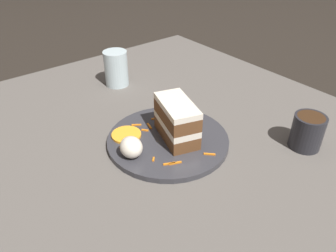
{
  "coord_description": "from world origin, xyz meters",
  "views": [
    {
      "loc": [
        -0.45,
        0.41,
        0.48
      ],
      "look_at": [
        0.03,
        0.03,
        0.07
      ],
      "focal_mm": 35.0,
      "sensor_mm": 36.0,
      "label": 1
    }
  ],
  "objects_px": {
    "orange_garnish": "(126,135)",
    "drinking_glass": "(116,71)",
    "cream_dollop": "(131,147)",
    "coffee_mug": "(308,131)",
    "cake_slice": "(177,120)",
    "plate": "(168,140)"
  },
  "relations": [
    {
      "from": "cake_slice",
      "to": "plate",
      "type": "bearing_deg",
      "value": 163.66
    },
    {
      "from": "cake_slice",
      "to": "cream_dollop",
      "type": "xyz_separation_m",
      "value": [
        0.01,
        0.12,
        -0.02
      ]
    },
    {
      "from": "cake_slice",
      "to": "orange_garnish",
      "type": "distance_m",
      "value": 0.12
    },
    {
      "from": "drinking_glass",
      "to": "coffee_mug",
      "type": "distance_m",
      "value": 0.56
    },
    {
      "from": "cream_dollop",
      "to": "orange_garnish",
      "type": "bearing_deg",
      "value": -23.81
    },
    {
      "from": "orange_garnish",
      "to": "drinking_glass",
      "type": "distance_m",
      "value": 0.3
    },
    {
      "from": "cake_slice",
      "to": "orange_garnish",
      "type": "xyz_separation_m",
      "value": [
        0.08,
        0.09,
        -0.04
      ]
    },
    {
      "from": "cream_dollop",
      "to": "orange_garnish",
      "type": "xyz_separation_m",
      "value": [
        0.07,
        -0.03,
        -0.02
      ]
    },
    {
      "from": "drinking_glass",
      "to": "plate",
      "type": "bearing_deg",
      "value": 168.91
    },
    {
      "from": "cake_slice",
      "to": "drinking_glass",
      "type": "xyz_separation_m",
      "value": [
        0.34,
        -0.05,
        -0.01
      ]
    },
    {
      "from": "plate",
      "to": "coffee_mug",
      "type": "bearing_deg",
      "value": -131.31
    },
    {
      "from": "drinking_glass",
      "to": "cream_dollop",
      "type": "bearing_deg",
      "value": 153.59
    },
    {
      "from": "cake_slice",
      "to": "coffee_mug",
      "type": "xyz_separation_m",
      "value": [
        -0.19,
        -0.22,
        -0.02
      ]
    },
    {
      "from": "cream_dollop",
      "to": "drinking_glass",
      "type": "height_order",
      "value": "drinking_glass"
    },
    {
      "from": "cake_slice",
      "to": "coffee_mug",
      "type": "distance_m",
      "value": 0.29
    },
    {
      "from": "plate",
      "to": "drinking_glass",
      "type": "distance_m",
      "value": 0.34
    },
    {
      "from": "cake_slice",
      "to": "drinking_glass",
      "type": "distance_m",
      "value": 0.35
    },
    {
      "from": "orange_garnish",
      "to": "cream_dollop",
      "type": "bearing_deg",
      "value": 156.19
    },
    {
      "from": "cream_dollop",
      "to": "coffee_mug",
      "type": "relative_size",
      "value": 0.65
    },
    {
      "from": "cream_dollop",
      "to": "orange_garnish",
      "type": "height_order",
      "value": "cream_dollop"
    },
    {
      "from": "cream_dollop",
      "to": "orange_garnish",
      "type": "relative_size",
      "value": 0.75
    },
    {
      "from": "cream_dollop",
      "to": "coffee_mug",
      "type": "xyz_separation_m",
      "value": [
        -0.2,
        -0.34,
        0.01
      ]
    }
  ]
}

